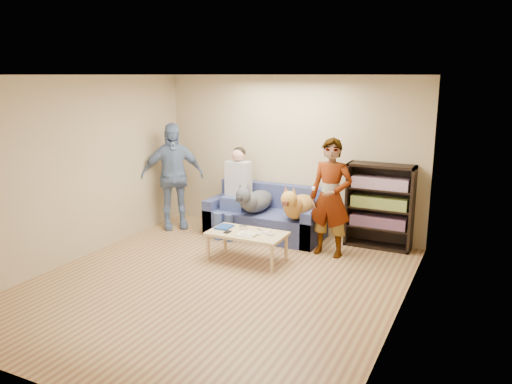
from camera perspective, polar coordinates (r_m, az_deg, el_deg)
The scene contains 27 objects.
ground at distance 6.50m, azimuth -4.70°, elevation -10.39°, with size 5.00×5.00×0.00m, color brown.
ceiling at distance 5.95m, azimuth -5.19°, elevation 13.20°, with size 5.00×5.00×0.00m, color white.
wall_back at distance 8.30m, azimuth 3.93°, elevation 4.20°, with size 4.50×4.50×0.00m, color tan.
wall_front at distance 4.22m, azimuth -22.61°, elevation -5.72°, with size 4.50×4.50×0.00m, color tan.
wall_left at distance 7.48m, azimuth -19.93°, elevation 2.44°, with size 5.00×5.00×0.00m, color tan.
wall_right at distance 5.33m, azimuth 16.35°, elevation -1.41°, with size 5.00×5.00×0.00m, color tan.
blanket at distance 7.79m, azimuth 5.47°, elevation -2.43°, with size 0.44×0.37×0.15m, color #A5A4A9.
person_standing_right at distance 7.29m, azimuth 8.54°, elevation -0.67°, with size 0.63×0.41×1.73m, color gray.
person_standing_left at distance 8.64m, azimuth -9.53°, elevation 1.79°, with size 1.07×0.44×1.82m, color #7186B5.
held_controller at distance 7.13m, azimuth 6.56°, elevation 0.41°, with size 0.04×0.12×0.03m, color white.
notebook_blue at distance 7.32m, azimuth -3.65°, elevation -4.01°, with size 0.20×0.26×0.03m, color navy.
papers at distance 6.99m, azimuth -1.03°, elevation -4.86°, with size 0.26×0.20×0.01m, color white.
magazine at distance 6.99m, azimuth -0.74°, elevation -4.74°, with size 0.22×0.17×0.01m, color beige.
camera_silver at distance 7.25m, azimuth -1.45°, elevation -4.06°, with size 0.11×0.06×0.05m, color silver.
controller_a at distance 7.07m, azimuth 1.37°, elevation -4.60°, with size 0.04×0.13×0.03m, color white.
controller_b at distance 6.97m, azimuth 1.70°, elevation -4.87°, with size 0.09×0.06×0.03m, color silver.
headphone_cup_a at distance 7.00m, azimuth 0.36°, elevation -4.82°, with size 0.07×0.07×0.02m, color silver.
headphone_cup_b at distance 7.06m, azimuth 0.64°, elevation -4.64°, with size 0.07×0.07×0.02m, color silver.
pen_orange at distance 6.97m, azimuth -1.77°, elevation -4.94°, with size 0.01×0.01×0.14m, color gold.
pen_black at distance 7.20m, azimuth 0.48°, elevation -4.34°, with size 0.01×0.01×0.14m, color black.
wallet at distance 7.11m, azimuth -3.27°, elevation -4.57°, with size 0.07×0.12×0.01m, color black.
sofa at distance 8.26m, azimuth 1.16°, elevation -3.07°, with size 1.90×0.85×0.82m.
person_seated at distance 8.24m, azimuth -2.34°, elevation 0.42°, with size 0.40×0.73×1.47m.
dog_gray at distance 8.04m, azimuth -0.15°, elevation -0.99°, with size 0.39×1.24×0.56m.
dog_tan at distance 7.72m, azimuth 4.80°, elevation -1.57°, with size 0.40×1.16×0.58m.
coffee_table at distance 7.11m, azimuth -1.03°, elevation -4.99°, with size 1.10×0.60×0.42m.
bookshelf at distance 7.83m, azimuth 13.96°, elevation -1.36°, with size 1.00×0.34×1.30m.
Camera 1 is at (3.06, -5.11, 2.60)m, focal length 35.00 mm.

